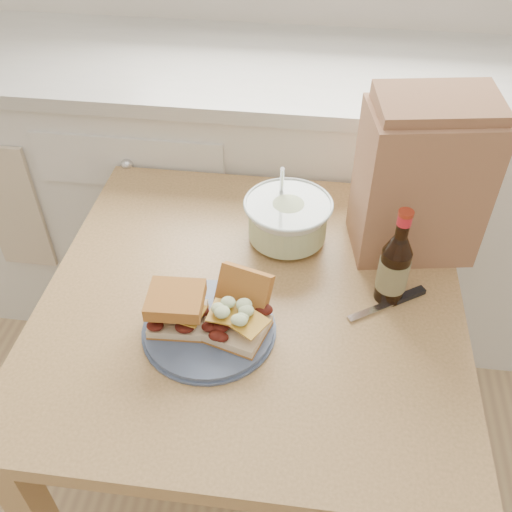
# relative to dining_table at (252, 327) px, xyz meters

# --- Properties ---
(cabinet_run) EXTENTS (2.50, 0.64, 0.94)m
(cabinet_run) POSITION_rel_dining_table_xyz_m (0.08, 0.77, -0.17)
(cabinet_run) COLOR silver
(cabinet_run) RESTS_ON ground
(dining_table) EXTENTS (0.90, 0.90, 0.75)m
(dining_table) POSITION_rel_dining_table_xyz_m (0.00, 0.00, 0.00)
(dining_table) COLOR tan
(dining_table) RESTS_ON ground
(plate) EXTENTS (0.26, 0.26, 0.02)m
(plate) POSITION_rel_dining_table_xyz_m (-0.07, -0.11, 0.12)
(plate) COLOR #4A5877
(plate) RESTS_ON dining_table
(sandwich_left) EXTENTS (0.11, 0.10, 0.08)m
(sandwich_left) POSITION_rel_dining_table_xyz_m (-0.13, -0.11, 0.17)
(sandwich_left) COLOR beige
(sandwich_left) RESTS_ON plate
(sandwich_right) EXTENTS (0.14, 0.18, 0.10)m
(sandwich_right) POSITION_rel_dining_table_xyz_m (-0.01, -0.10, 0.16)
(sandwich_right) COLOR beige
(sandwich_right) RESTS_ON plate
(coleslaw_bowl) EXTENTS (0.21, 0.21, 0.21)m
(coleslaw_bowl) POSITION_rel_dining_table_xyz_m (0.06, 0.19, 0.16)
(coleslaw_bowl) COLOR silver
(coleslaw_bowl) RESTS_ON dining_table
(beer_bottle) EXTENTS (0.06, 0.06, 0.23)m
(beer_bottle) POSITION_rel_dining_table_xyz_m (0.29, 0.03, 0.20)
(beer_bottle) COLOR black
(beer_bottle) RESTS_ON dining_table
(knife) EXTENTS (0.17, 0.12, 0.01)m
(knife) POSITION_rel_dining_table_xyz_m (0.31, 0.02, 0.12)
(knife) COLOR silver
(knife) RESTS_ON dining_table
(paper_bag) EXTENTS (0.29, 0.21, 0.34)m
(paper_bag) POSITION_rel_dining_table_xyz_m (0.34, 0.21, 0.28)
(paper_bag) COLOR #9C6A4B
(paper_bag) RESTS_ON dining_table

